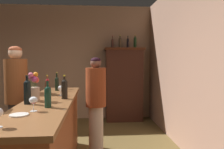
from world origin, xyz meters
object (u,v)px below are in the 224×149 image
object	(u,v)px
wine_bottle_riesling	(57,83)
wine_bottle_syrah	(47,86)
wine_bottle_malbec	(48,96)
flower_arrangement	(34,88)
bar_counter	(49,141)
wine_bottle_merlot	(64,88)
display_bottle_left	(112,43)
wine_bottle_rose	(27,91)
display_bottle_midright	(135,42)
wine_glass_spare	(61,88)
wine_glass_rear	(33,101)
display_bottle_midleft	(120,42)
patron_near_entrance	(17,96)
bartender	(96,102)
display_cabinet	(124,83)
display_bottle_center	(128,43)
wine_glass_front	(65,83)
cheese_plate	(19,115)

from	to	relation	value
wine_bottle_riesling	wine_bottle_syrah	bearing A→B (deg)	-97.24
wine_bottle_malbec	flower_arrangement	distance (m)	0.49
bar_counter	wine_bottle_merlot	world-z (taller)	wine_bottle_merlot
display_bottle_left	bar_counter	bearing A→B (deg)	-110.56
wine_bottle_rose	display_bottle_midright	distance (m)	3.57
wine_bottle_merlot	wine_glass_spare	bearing A→B (deg)	108.04
wine_bottle_merlot	wine_glass_rear	xyz separation A→B (m)	(-0.21, -0.69, -0.04)
wine_bottle_syrah	display_bottle_midleft	xyz separation A→B (m)	(1.33, 2.32, 0.83)
wine_glass_rear	patron_near_entrance	size ratio (longest dim) A/B	0.08
wine_bottle_riesling	bartender	bearing A→B (deg)	-17.37
wine_bottle_merlot	display_bottle_midright	size ratio (longest dim) A/B	0.96
wine_bottle_malbec	bartender	xyz separation A→B (m)	(0.52, 1.13, -0.29)
display_cabinet	patron_near_entrance	distance (m)	2.82
wine_bottle_malbec	display_bottle_center	size ratio (longest dim) A/B	1.01
wine_bottle_rose	wine_bottle_merlot	size ratio (longest dim) A/B	1.07
wine_bottle_riesling	wine_bottle_rose	bearing A→B (deg)	-97.53
display_bottle_midleft	display_bottle_center	distance (m)	0.20
wine_glass_front	display_cabinet	bearing A→B (deg)	52.87
wine_bottle_malbec	flower_arrangement	bearing A→B (deg)	121.48
wine_bottle_riesling	wine_glass_front	size ratio (longest dim) A/B	2.06
bar_counter	display_bottle_center	bearing A→B (deg)	62.73
display_cabinet	wine_bottle_rose	bearing A→B (deg)	-117.14
bartender	wine_bottle_syrah	bearing A→B (deg)	10.36
wine_bottle_syrah	bar_counter	bearing A→B (deg)	-77.45
wine_bottle_rose	display_bottle_left	xyz separation A→B (m)	(1.23, 2.97, 0.79)
wine_glass_rear	wine_bottle_syrah	bearing A→B (deg)	94.26
display_cabinet	bartender	distance (m)	2.18
wine_glass_spare	display_bottle_center	distance (m)	2.85
wine_glass_spare	wine_bottle_merlot	bearing A→B (deg)	-71.96
wine_bottle_syrah	display_bottle_left	world-z (taller)	display_bottle_left
wine_glass_rear	cheese_plate	size ratio (longest dim) A/B	0.86
flower_arrangement	display_cabinet	bearing A→B (deg)	61.42
wine_bottle_merlot	flower_arrangement	xyz separation A→B (m)	(-0.36, -0.11, 0.02)
wine_glass_spare	cheese_plate	distance (m)	1.15
wine_glass_rear	flower_arrangement	bearing A→B (deg)	104.28
wine_bottle_malbec	display_bottle_left	world-z (taller)	display_bottle_left
wine_glass_spare	display_bottle_midleft	xyz separation A→B (m)	(1.13, 2.38, 0.86)
wine_glass_rear	cheese_plate	bearing A→B (deg)	-118.15
display_cabinet	display_bottle_left	xyz separation A→B (m)	(-0.29, 0.00, 1.01)
wine_glass_front	display_bottle_left	world-z (taller)	display_bottle_left
display_bottle_midright	wine_bottle_syrah	bearing A→B (deg)	-126.47
flower_arrangement	display_bottle_left	xyz separation A→B (m)	(1.21, 2.76, 0.78)
wine_bottle_riesling	flower_arrangement	world-z (taller)	flower_arrangement
flower_arrangement	wine_glass_front	bearing A→B (deg)	77.51
wine_bottle_riesling	wine_glass_rear	world-z (taller)	wine_bottle_riesling
wine_bottle_rose	cheese_plate	size ratio (longest dim) A/B	1.97
wine_bottle_merlot	wine_bottle_rose	bearing A→B (deg)	-139.70
wine_glass_spare	flower_arrangement	bearing A→B (deg)	-124.65
wine_bottle_malbec	display_bottle_midright	xyz separation A→B (m)	(1.53, 3.18, 0.84)
display_bottle_left	bartender	bearing A→B (deg)	-102.14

